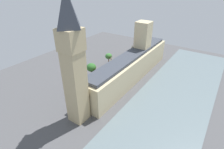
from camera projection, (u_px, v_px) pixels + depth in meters
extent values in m
plane|color=#4C4C4F|center=(127.00, 77.00, 109.28)|extent=(147.48, 147.48, 0.00)
cube|color=slate|center=(177.00, 93.00, 94.27)|extent=(35.19, 132.73, 0.25)
cube|color=#CCBA8E|center=(131.00, 68.00, 104.91)|extent=(12.39, 77.48, 14.04)
cube|color=#CCBA8E|center=(142.00, 47.00, 110.86)|extent=(8.14, 8.14, 31.25)
cube|color=#383D47|center=(131.00, 55.00, 101.13)|extent=(9.41, 74.38, 1.60)
cone|color=#CCBA8E|center=(147.00, 37.00, 128.89)|extent=(1.20, 1.20, 3.06)
cone|color=#CCBA8E|center=(132.00, 47.00, 112.09)|extent=(1.20, 1.20, 2.88)
cone|color=#CCBA8E|center=(111.00, 59.00, 95.24)|extent=(1.20, 1.20, 2.92)
cone|color=#CCBA8E|center=(82.00, 78.00, 78.62)|extent=(1.20, 1.20, 1.98)
cube|color=tan|center=(76.00, 88.00, 70.21)|extent=(6.82, 6.82, 31.29)
cube|color=tan|center=(71.00, 40.00, 60.72)|extent=(7.50, 7.50, 7.98)
cylinder|color=silver|center=(63.00, 38.00, 62.64)|extent=(0.25, 5.18, 5.18)
torus|color=black|center=(63.00, 38.00, 62.64)|extent=(0.24, 5.42, 5.42)
cylinder|color=silver|center=(78.00, 37.00, 63.55)|extent=(5.18, 0.25, 5.18)
torus|color=black|center=(78.00, 37.00, 63.55)|extent=(5.42, 0.24, 5.42)
pyramid|color=#383D47|center=(67.00, 7.00, 55.57)|extent=(7.50, 7.50, 13.34)
cube|color=#19472D|center=(132.00, 59.00, 132.33)|extent=(1.76, 4.40, 0.75)
cube|color=black|center=(132.00, 58.00, 131.84)|extent=(1.47, 2.47, 0.65)
cylinder|color=black|center=(132.00, 58.00, 133.92)|extent=(0.25, 0.68, 0.68)
cylinder|color=black|center=(133.00, 59.00, 133.16)|extent=(0.25, 0.68, 0.68)
cylinder|color=black|center=(130.00, 59.00, 131.87)|extent=(0.25, 0.68, 0.68)
cylinder|color=black|center=(132.00, 60.00, 131.11)|extent=(0.25, 0.68, 0.68)
cube|color=gold|center=(123.00, 64.00, 123.90)|extent=(2.15, 4.81, 0.75)
cube|color=black|center=(123.00, 63.00, 123.40)|extent=(1.70, 2.73, 0.65)
cylinder|color=black|center=(123.00, 64.00, 125.54)|extent=(0.30, 0.70, 0.68)
cylinder|color=black|center=(125.00, 64.00, 124.66)|extent=(0.30, 0.70, 0.68)
cylinder|color=black|center=(121.00, 65.00, 123.50)|extent=(0.30, 0.70, 0.68)
cylinder|color=black|center=(123.00, 66.00, 122.62)|extent=(0.30, 0.70, 0.68)
cube|color=red|center=(114.00, 66.00, 116.81)|extent=(2.61, 10.52, 4.20)
cube|color=black|center=(114.00, 66.00, 116.77)|extent=(2.66, 10.13, 0.70)
cylinder|color=black|center=(112.00, 72.00, 114.61)|extent=(0.36, 1.10, 1.10)
cylinder|color=black|center=(109.00, 71.00, 115.75)|extent=(0.36, 1.10, 1.10)
cylinder|color=black|center=(118.00, 67.00, 119.90)|extent=(0.36, 1.10, 1.10)
cylinder|color=black|center=(116.00, 66.00, 121.04)|extent=(0.36, 1.10, 1.10)
cube|color=#B20C0F|center=(104.00, 73.00, 108.28)|extent=(3.08, 10.62, 4.20)
cube|color=black|center=(104.00, 73.00, 108.24)|extent=(3.12, 10.23, 0.70)
cylinder|color=black|center=(102.00, 79.00, 106.13)|extent=(0.41, 1.12, 1.10)
cylinder|color=black|center=(99.00, 78.00, 107.35)|extent=(0.41, 1.12, 1.10)
cylinder|color=black|center=(109.00, 74.00, 111.25)|extent=(0.41, 1.12, 1.10)
cylinder|color=black|center=(107.00, 73.00, 112.47)|extent=(0.41, 1.12, 1.10)
cube|color=#B7B7BC|center=(93.00, 83.00, 101.59)|extent=(1.92, 4.76, 0.75)
cube|color=black|center=(93.00, 82.00, 101.42)|extent=(1.56, 2.68, 0.65)
cylinder|color=black|center=(92.00, 86.00, 100.30)|extent=(0.28, 0.69, 0.68)
cylinder|color=black|center=(90.00, 85.00, 101.13)|extent=(0.28, 0.69, 0.68)
cylinder|color=black|center=(96.00, 83.00, 102.43)|extent=(0.28, 0.69, 0.68)
cylinder|color=black|center=(93.00, 82.00, 103.25)|extent=(0.28, 0.69, 0.68)
cube|color=navy|center=(87.00, 91.00, 95.18)|extent=(2.16, 4.93, 0.75)
cube|color=black|center=(87.00, 89.00, 95.00)|extent=(1.69, 2.81, 0.65)
cylinder|color=black|center=(86.00, 93.00, 93.89)|extent=(0.31, 0.70, 0.68)
cylinder|color=black|center=(84.00, 92.00, 94.76)|extent=(0.31, 0.70, 0.68)
cylinder|color=black|center=(90.00, 90.00, 95.96)|extent=(0.31, 0.70, 0.68)
cylinder|color=black|center=(88.00, 89.00, 96.82)|extent=(0.31, 0.70, 0.68)
cylinder|color=#336B60|center=(115.00, 76.00, 108.79)|extent=(0.60, 0.60, 1.39)
sphere|color=beige|center=(115.00, 75.00, 108.39)|extent=(0.27, 0.27, 0.27)
cube|color=#336B60|center=(115.00, 76.00, 109.01)|extent=(0.34, 0.21, 0.25)
cylinder|color=brown|center=(92.00, 74.00, 108.36)|extent=(0.56, 0.56, 4.43)
ellipsoid|color=#2D6628|center=(91.00, 67.00, 106.23)|extent=(5.85, 5.85, 4.98)
cylinder|color=brown|center=(109.00, 62.00, 123.06)|extent=(0.56, 0.56, 4.97)
ellipsoid|color=#387533|center=(109.00, 56.00, 121.02)|extent=(4.62, 4.62, 3.93)
cylinder|color=black|center=(75.00, 82.00, 97.94)|extent=(0.18, 0.18, 6.25)
sphere|color=#F2EAC6|center=(74.00, 77.00, 96.30)|extent=(0.56, 0.56, 0.56)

